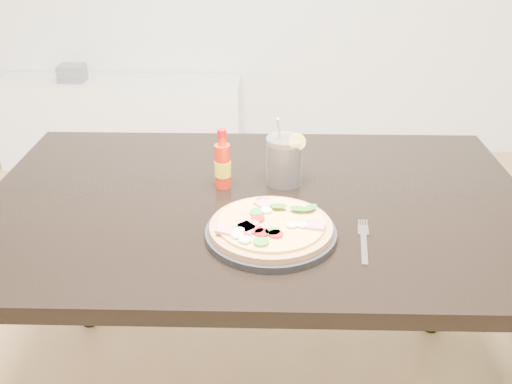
{
  "coord_description": "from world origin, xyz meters",
  "views": [
    {
      "loc": [
        0.07,
        -1.11,
        1.43
      ],
      "look_at": [
        0.04,
        0.06,
        0.83
      ],
      "focal_mm": 40.0,
      "sensor_mm": 36.0,
      "label": 1
    }
  ],
  "objects_px": {
    "pizza": "(270,226)",
    "hot_sauce_bottle": "(223,165)",
    "plate": "(271,233)",
    "cola_cup": "(284,161)",
    "dining_table": "(257,226)",
    "fork": "(364,240)",
    "media_console": "(122,122)"
  },
  "relations": [
    {
      "from": "pizza",
      "to": "hot_sauce_bottle",
      "type": "bearing_deg",
      "value": 116.8
    },
    {
      "from": "plate",
      "to": "cola_cup",
      "type": "xyz_separation_m",
      "value": [
        0.04,
        0.28,
        0.05
      ]
    },
    {
      "from": "hot_sauce_bottle",
      "to": "cola_cup",
      "type": "height_order",
      "value": "cola_cup"
    },
    {
      "from": "plate",
      "to": "cola_cup",
      "type": "height_order",
      "value": "cola_cup"
    },
    {
      "from": "dining_table",
      "to": "fork",
      "type": "height_order",
      "value": "fork"
    },
    {
      "from": "cola_cup",
      "to": "media_console",
      "type": "distance_m",
      "value": 2.09
    },
    {
      "from": "dining_table",
      "to": "hot_sauce_bottle",
      "type": "relative_size",
      "value": 8.62
    },
    {
      "from": "dining_table",
      "to": "cola_cup",
      "type": "height_order",
      "value": "cola_cup"
    },
    {
      "from": "plate",
      "to": "pizza",
      "type": "height_order",
      "value": "pizza"
    },
    {
      "from": "plate",
      "to": "hot_sauce_bottle",
      "type": "relative_size",
      "value": 1.83
    },
    {
      "from": "cola_cup",
      "to": "media_console",
      "type": "bearing_deg",
      "value": 116.97
    },
    {
      "from": "plate",
      "to": "media_console",
      "type": "relative_size",
      "value": 0.21
    },
    {
      "from": "plate",
      "to": "cola_cup",
      "type": "distance_m",
      "value": 0.29
    },
    {
      "from": "pizza",
      "to": "fork",
      "type": "distance_m",
      "value": 0.21
    },
    {
      "from": "cola_cup",
      "to": "media_console",
      "type": "xyz_separation_m",
      "value": [
        -0.91,
        1.8,
        -0.56
      ]
    },
    {
      "from": "dining_table",
      "to": "pizza",
      "type": "relative_size",
      "value": 5.03
    },
    {
      "from": "hot_sauce_bottle",
      "to": "plate",
      "type": "bearing_deg",
      "value": -62.8
    },
    {
      "from": "pizza",
      "to": "hot_sauce_bottle",
      "type": "distance_m",
      "value": 0.28
    },
    {
      "from": "cola_cup",
      "to": "hot_sauce_bottle",
      "type": "bearing_deg",
      "value": -168.92
    },
    {
      "from": "pizza",
      "to": "media_console",
      "type": "distance_m",
      "value": 2.31
    },
    {
      "from": "cola_cup",
      "to": "media_console",
      "type": "height_order",
      "value": "cola_cup"
    },
    {
      "from": "pizza",
      "to": "plate",
      "type": "bearing_deg",
      "value": 51.48
    },
    {
      "from": "hot_sauce_bottle",
      "to": "fork",
      "type": "bearing_deg",
      "value": -38.04
    },
    {
      "from": "plate",
      "to": "hot_sauce_bottle",
      "type": "height_order",
      "value": "hot_sauce_bottle"
    },
    {
      "from": "pizza",
      "to": "fork",
      "type": "height_order",
      "value": "pizza"
    },
    {
      "from": "fork",
      "to": "plate",
      "type": "bearing_deg",
      "value": -177.68
    },
    {
      "from": "hot_sauce_bottle",
      "to": "media_console",
      "type": "bearing_deg",
      "value": 112.37
    },
    {
      "from": "pizza",
      "to": "media_console",
      "type": "height_order",
      "value": "pizza"
    },
    {
      "from": "dining_table",
      "to": "cola_cup",
      "type": "xyz_separation_m",
      "value": [
        0.07,
        0.1,
        0.14
      ]
    },
    {
      "from": "hot_sauce_bottle",
      "to": "fork",
      "type": "height_order",
      "value": "hot_sauce_bottle"
    },
    {
      "from": "pizza",
      "to": "cola_cup",
      "type": "height_order",
      "value": "cola_cup"
    },
    {
      "from": "cola_cup",
      "to": "fork",
      "type": "height_order",
      "value": "cola_cup"
    }
  ]
}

